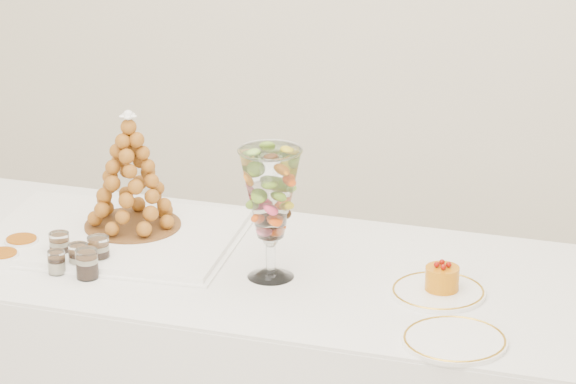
% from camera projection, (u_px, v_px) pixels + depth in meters
% --- Properties ---
extents(lace_tray, '(0.69, 0.54, 0.02)m').
position_uv_depth(lace_tray, '(114.00, 235.00, 3.76)').
color(lace_tray, white).
rests_on(lace_tray, buffet_table).
extents(macaron_vase, '(0.16, 0.16, 0.35)m').
position_uv_depth(macaron_vase, '(270.00, 195.00, 3.45)').
color(macaron_vase, white).
rests_on(macaron_vase, buffet_table).
extents(cake_plate, '(0.24, 0.24, 0.01)m').
position_uv_depth(cake_plate, '(438.00, 292.00, 3.42)').
color(cake_plate, white).
rests_on(cake_plate, buffet_table).
extents(spare_plate, '(0.25, 0.25, 0.01)m').
position_uv_depth(spare_plate, '(455.00, 341.00, 3.17)').
color(spare_plate, white).
rests_on(spare_plate, buffet_table).
extents(verrine_a, '(0.07, 0.07, 0.07)m').
position_uv_depth(verrine_a, '(60.00, 246.00, 3.62)').
color(verrine_a, white).
rests_on(verrine_a, buffet_table).
extents(verrine_b, '(0.06, 0.06, 0.07)m').
position_uv_depth(verrine_b, '(79.00, 257.00, 3.56)').
color(verrine_b, white).
rests_on(verrine_b, buffet_table).
extents(verrine_c, '(0.07, 0.07, 0.08)m').
position_uv_depth(verrine_c, '(99.00, 251.00, 3.59)').
color(verrine_c, white).
rests_on(verrine_c, buffet_table).
extents(verrine_d, '(0.05, 0.05, 0.06)m').
position_uv_depth(verrine_d, '(57.00, 262.00, 3.54)').
color(verrine_d, white).
rests_on(verrine_d, buffet_table).
extents(verrine_e, '(0.07, 0.07, 0.08)m').
position_uv_depth(verrine_e, '(87.00, 264.00, 3.51)').
color(verrine_e, white).
rests_on(verrine_e, buffet_table).
extents(ramekin_back, '(0.09, 0.09, 0.03)m').
position_uv_depth(ramekin_back, '(22.00, 244.00, 3.69)').
color(ramekin_back, white).
rests_on(ramekin_back, buffet_table).
extents(ramekin_front, '(0.09, 0.09, 0.03)m').
position_uv_depth(ramekin_front, '(2.00, 258.00, 3.60)').
color(ramekin_front, white).
rests_on(ramekin_front, buffet_table).
extents(croquembouche, '(0.27, 0.27, 0.34)m').
position_uv_depth(croquembouche, '(130.00, 171.00, 3.74)').
color(croquembouche, brown).
rests_on(croquembouche, lace_tray).
extents(mousse_cake, '(0.09, 0.09, 0.08)m').
position_uv_depth(mousse_cake, '(442.00, 278.00, 3.42)').
color(mousse_cake, '#C56D09').
rests_on(mousse_cake, cake_plate).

